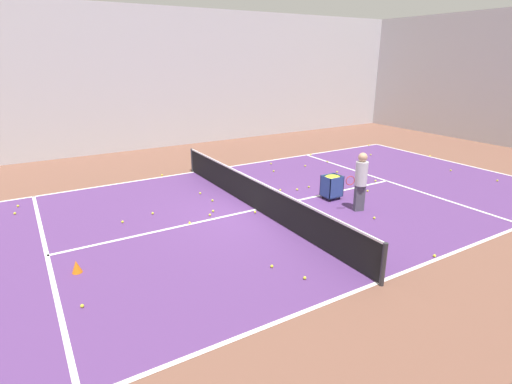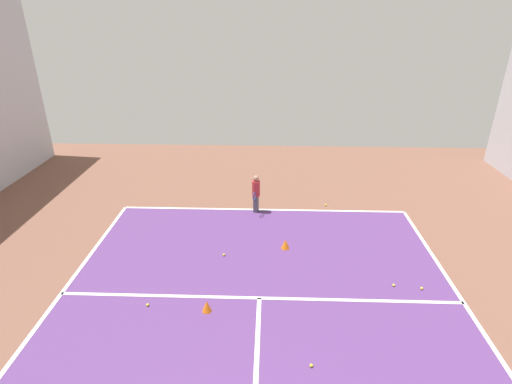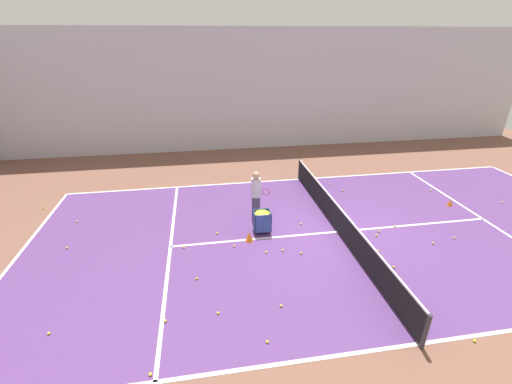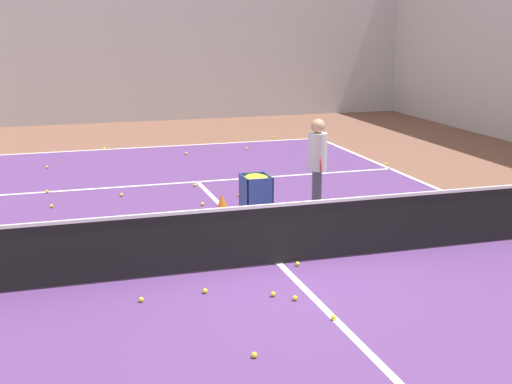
{
  "view_description": "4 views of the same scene",
  "coord_description": "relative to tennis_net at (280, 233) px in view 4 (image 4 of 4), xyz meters",
  "views": [
    {
      "loc": [
        9.69,
        -5.86,
        4.43
      ],
      "look_at": [
        0.0,
        0.0,
        0.57
      ],
      "focal_mm": 28.0,
      "sensor_mm": 36.0,
      "label": 1
    },
    {
      "loc": [
        -0.2,
        1.94,
        6.3
      ],
      "look_at": [
        0.24,
        -10.29,
        0.73
      ],
      "focal_mm": 28.0,
      "sensor_mm": 36.0,
      "label": 2
    },
    {
      "loc": [
        -9.69,
        4.49,
        6.3
      ],
      "look_at": [
        1.65,
        2.63,
        0.98
      ],
      "focal_mm": 24.0,
      "sensor_mm": 36.0,
      "label": 3
    },
    {
      "loc": [
        -3.33,
        -9.66,
        3.65
      ],
      "look_at": [
        0.43,
        2.61,
        0.47
      ],
      "focal_mm": 50.0,
      "sensor_mm": 36.0,
      "label": 4
    }
  ],
  "objects": [
    {
      "name": "tennis_ball_25",
      "position": [
        -3.22,
        8.27,
        -0.46
      ],
      "size": [
        0.07,
        0.07,
        0.07
      ],
      "primitive_type": "sphere",
      "color": "yellow",
      "rests_on": "ground"
    },
    {
      "name": "tennis_ball_33",
      "position": [
        -3.22,
        4.38,
        -0.46
      ],
      "size": [
        0.07,
        0.07,
        0.07
      ],
      "primitive_type": "sphere",
      "color": "yellow",
      "rests_on": "ground"
    },
    {
      "name": "tennis_ball_32",
      "position": [
        -0.86,
        2.71,
        -0.46
      ],
      "size": [
        0.07,
        0.07,
        0.07
      ],
      "primitive_type": "sphere",
      "color": "yellow",
      "rests_on": "ground"
    },
    {
      "name": "tennis_ball_28",
      "position": [
        -1.63,
        10.46,
        -0.46
      ],
      "size": [
        0.07,
        0.07,
        0.07
      ],
      "primitive_type": "sphere",
      "color": "yellow",
      "rests_on": "ground"
    },
    {
      "name": "tennis_ball_16",
      "position": [
        -0.35,
        3.67,
        -0.46
      ],
      "size": [
        0.07,
        0.07,
        0.07
      ],
      "primitive_type": "sphere",
      "color": "yellow",
      "rests_on": "ground"
    },
    {
      "name": "ball_cart",
      "position": [
        0.43,
        2.61,
        0.07
      ],
      "size": [
        0.5,
        0.58,
        0.81
      ],
      "color": "#2D478C",
      "rests_on": "ground"
    },
    {
      "name": "tennis_ball_35",
      "position": [
        -0.84,
        2.18,
        -0.46
      ],
      "size": [
        0.07,
        0.07,
        0.07
      ],
      "primitive_type": "sphere",
      "color": "yellow",
      "rests_on": "ground"
    },
    {
      "name": "hall_enclosure_far",
      "position": [
        0.0,
        15.74,
        2.86
      ],
      "size": [
        20.19,
        0.15,
        6.7
      ],
      "color": "silver",
      "rests_on": "ground"
    },
    {
      "name": "tennis_ball_34",
      "position": [
        -1.09,
        1.64,
        -0.46
      ],
      "size": [
        0.07,
        0.07,
        0.07
      ],
      "primitive_type": "sphere",
      "color": "yellow",
      "rests_on": "ground"
    },
    {
      "name": "tennis_net",
      "position": [
        0.0,
        0.0,
        0.0
      ],
      "size": [
        9.99,
        0.1,
        0.95
      ],
      "color": "#2D2D33",
      "rests_on": "ground"
    },
    {
      "name": "tennis_ball_5",
      "position": [
        0.54,
        4.17,
        -0.46
      ],
      "size": [
        0.07,
        0.07,
        0.07
      ],
      "primitive_type": "sphere",
      "color": "yellow",
      "rests_on": "ground"
    },
    {
      "name": "tennis_ball_15",
      "position": [
        2.18,
        9.22,
        -0.46
      ],
      "size": [
        0.07,
        0.07,
        0.07
      ],
      "primitive_type": "sphere",
      "color": "yellow",
      "rests_on": "ground"
    },
    {
      "name": "court_playing_area",
      "position": [
        0.0,
        0.0,
        -0.49
      ],
      "size": [
        9.69,
        20.84,
        0.0
      ],
      "color": "#563370",
      "rests_on": "ground"
    },
    {
      "name": "tennis_ball_30",
      "position": [
        0.42,
        9.01,
        -0.46
      ],
      "size": [
        0.07,
        0.07,
        0.07
      ],
      "primitive_type": "sphere",
      "color": "yellow",
      "rests_on": "ground"
    },
    {
      "name": "line_baseline_far",
      "position": [
        0.0,
        10.42,
        -0.49
      ],
      "size": [
        9.69,
        0.1,
        0.0
      ],
      "primitive_type": "cube",
      "color": "white",
      "rests_on": "ground"
    },
    {
      "name": "training_cone_1",
      "position": [
        -0.08,
        3.14,
        -0.32
      ],
      "size": [
        0.26,
        0.26,
        0.34
      ],
      "primitive_type": "cone",
      "color": "orange",
      "rests_on": "ground"
    },
    {
      "name": "line_service_far",
      "position": [
        0.0,
        5.73,
        -0.49
      ],
      "size": [
        9.69,
        0.1,
        0.0
      ],
      "primitive_type": "cube",
      "color": "white",
      "rests_on": "ground"
    },
    {
      "name": "tennis_ball_6",
      "position": [
        -1.25,
        -2.81,
        -0.46
      ],
      "size": [
        0.07,
        0.07,
        0.07
      ],
      "primitive_type": "sphere",
      "color": "yellow",
      "rests_on": "ground"
    },
    {
      "name": "ground_plane",
      "position": [
        0.0,
        0.0,
        -0.49
      ],
      "size": [
        35.33,
        35.33,
        0.0
      ],
      "primitive_type": "plane",
      "color": "brown"
    },
    {
      "name": "tennis_ball_3",
      "position": [
        4.94,
        6.14,
        -0.46
      ],
      "size": [
        0.07,
        0.07,
        0.07
      ],
      "primitive_type": "sphere",
      "color": "yellow",
      "rests_on": "ground"
    },
    {
      "name": "tennis_ball_19",
      "position": [
        -3.27,
        5.65,
        -0.46
      ],
      "size": [
        0.07,
        0.07,
        0.07
      ],
      "primitive_type": "sphere",
      "color": "yellow",
      "rests_on": "ground"
    },
    {
      "name": "tennis_ball_31",
      "position": [
        -0.15,
        5.3,
        -0.46
      ],
      "size": [
        0.07,
        0.07,
        0.07
      ],
      "primitive_type": "sphere",
      "color": "yellow",
      "rests_on": "ground"
    },
    {
      "name": "tennis_ball_2",
      "position": [
        -1.8,
        4.89,
        -0.46
      ],
      "size": [
        0.07,
        0.07,
        0.07
      ],
      "primitive_type": "sphere",
      "color": "yellow",
      "rests_on": "ground"
    },
    {
      "name": "tennis_ball_0",
      "position": [
        -0.5,
        -1.2,
        -0.46
      ],
      "size": [
        0.07,
        0.07,
        0.07
      ],
      "primitive_type": "sphere",
      "color": "yellow",
      "rests_on": "ground"
    },
    {
      "name": "tennis_ball_4",
      "position": [
        4.74,
        1.99,
        -0.46
      ],
      "size": [
        0.07,
        0.07,
        0.07
      ],
      "primitive_type": "sphere",
      "color": "yellow",
      "rests_on": "ground"
    },
    {
      "name": "tennis_ball_11",
      "position": [
        2.39,
        2.53,
        -0.46
      ],
      "size": [
        0.07,
        0.07,
        0.07
      ],
      "primitive_type": "sphere",
      "color": "yellow",
      "rests_on": "ground"
    },
    {
      "name": "tennis_ball_29",
      "position": [
        -2.21,
        -0.87,
        -0.46
      ],
      "size": [
        0.07,
        0.07,
        0.07
      ],
      "primitive_type": "sphere",
      "color": "yellow",
      "rests_on": "ground"
    },
    {
      "name": "line_centre_service",
      "position": [
        0.0,
        0.0,
        -0.49
      ],
      "size": [
        0.1,
        11.46,
        0.0
      ],
      "primitive_type": "cube",
      "color": "white",
      "rests_on": "ground"
    },
    {
      "name": "tennis_ball_27",
      "position": [
        -0.27,
        -1.42,
        -0.46
      ],
      "size": [
        0.07,
        0.07,
        0.07
      ],
      "primitive_type": "sphere",
      "color": "yellow",
      "rests_on": "ground"
    },
    {
      "name": "tennis_ball_24",
      "position": [
        0.69,
        1.13,
        -0.46
      ],
      "size": [
        0.07,
        0.07,
        0.07
      ],
      "primitive_type": "sphere",
      "color": "yellow",
      "rests_on": "ground"
    },
    {
      "name": "tennis_ball_14",
      "position": [
        3.5,
        10.87,
        -0.46
      ],
      "size": [
        0.07,
        0.07,
        0.07
      ],
      "primitive_type": "sphere",
      "color": "yellow",
      "rests_on": "ground"
    },
    {
      "name": "tennis_ball_13",
      "position": [
        -1.35,
        -0.82,
        -0.46
      ],
      "size": [
        0.07,
        0.07,
        0.07
      ],
      "primitive_type": "sphere",
      "color": "yellow",
      "rests_on": "ground"
    },
    {
      "name": "tennis_ball_10",
      "position": [
        -0.02,
        -2.15,
        -0.46
      ],
      "size": [
        0.07,
        0.07,
        0.07
      ],
      "primitive_type": "sphere",
      "color": "yellow",
      "rests_on": "ground"
    },
    {
      "name": "coach_at_net",
      "position": [
        1.65,
        2.62,
        0.53
      ],
      "size": [
        0.46,
        0.72,
        1.79
      ],
      "rotation": [
        0.0,
        0.0,
        -1.92
      ],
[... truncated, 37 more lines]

